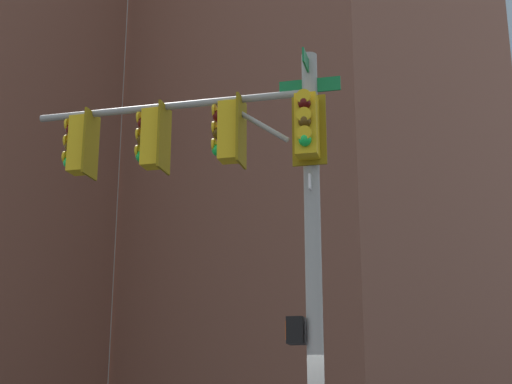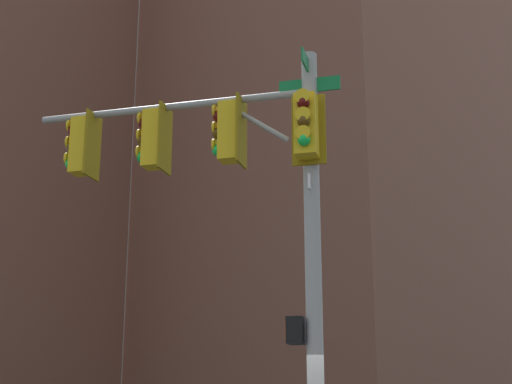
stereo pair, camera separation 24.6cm
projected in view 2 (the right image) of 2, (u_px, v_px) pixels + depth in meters
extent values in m
cylinder|color=gray|center=(313.00, 276.00, 11.35)|extent=(0.25, 0.25, 7.34)
cylinder|color=gray|center=(170.00, 107.00, 12.77)|extent=(4.23, 2.51, 0.12)
cylinder|color=gray|center=(258.00, 123.00, 12.26)|extent=(0.94, 0.59, 0.75)
cube|color=#0F6B33|center=(309.00, 69.00, 12.28)|extent=(0.59, 1.00, 0.24)
cube|color=#0F6B33|center=(309.00, 85.00, 12.20)|extent=(0.89, 0.53, 0.24)
cube|color=white|center=(312.00, 184.00, 11.74)|extent=(0.25, 0.40, 0.24)
cube|color=gold|center=(230.00, 132.00, 12.35)|extent=(0.46, 0.46, 1.00)
cube|color=#7D640C|center=(241.00, 131.00, 12.30)|extent=(0.31, 0.49, 1.16)
sphere|color=#470A07|center=(219.00, 116.00, 12.48)|extent=(0.20, 0.20, 0.20)
cylinder|color=gold|center=(215.00, 112.00, 12.52)|extent=(0.15, 0.22, 0.23)
sphere|color=#4C330A|center=(218.00, 133.00, 12.40)|extent=(0.20, 0.20, 0.20)
cylinder|color=gold|center=(215.00, 129.00, 12.44)|extent=(0.15, 0.22, 0.23)
sphere|color=green|center=(218.00, 150.00, 12.32)|extent=(0.20, 0.20, 0.20)
cylinder|color=gold|center=(214.00, 146.00, 12.36)|extent=(0.15, 0.22, 0.23)
cube|color=gold|center=(154.00, 139.00, 12.69)|extent=(0.46, 0.46, 1.00)
cube|color=#7D640C|center=(165.00, 138.00, 12.64)|extent=(0.31, 0.49, 1.16)
sphere|color=#470A07|center=(144.00, 124.00, 12.82)|extent=(0.20, 0.20, 0.20)
cylinder|color=gold|center=(141.00, 119.00, 12.86)|extent=(0.15, 0.22, 0.23)
sphere|color=#4C330A|center=(143.00, 140.00, 12.74)|extent=(0.20, 0.20, 0.20)
cylinder|color=gold|center=(140.00, 136.00, 12.78)|extent=(0.15, 0.22, 0.23)
sphere|color=green|center=(143.00, 157.00, 12.66)|extent=(0.20, 0.20, 0.20)
cylinder|color=gold|center=(139.00, 153.00, 12.70)|extent=(0.15, 0.22, 0.23)
cube|color=gold|center=(83.00, 146.00, 13.03)|extent=(0.46, 0.46, 1.00)
cube|color=#7D640C|center=(93.00, 145.00, 12.98)|extent=(0.31, 0.49, 1.16)
sphere|color=#470A07|center=(73.00, 131.00, 13.16)|extent=(0.20, 0.20, 0.20)
cylinder|color=gold|center=(70.00, 127.00, 13.20)|extent=(0.15, 0.22, 0.23)
sphere|color=#4C330A|center=(72.00, 147.00, 13.08)|extent=(0.20, 0.20, 0.20)
cylinder|color=gold|center=(69.00, 143.00, 13.12)|extent=(0.15, 0.22, 0.23)
sphere|color=green|center=(71.00, 164.00, 13.00)|extent=(0.20, 0.20, 0.20)
cylinder|color=gold|center=(68.00, 159.00, 13.04)|extent=(0.15, 0.22, 0.23)
cube|color=gold|center=(306.00, 126.00, 11.67)|extent=(0.46, 0.46, 1.00)
cube|color=#7D640C|center=(309.00, 130.00, 11.85)|extent=(0.49, 0.31, 1.16)
sphere|color=#470A07|center=(303.00, 103.00, 11.56)|extent=(0.20, 0.20, 0.20)
cylinder|color=gold|center=(302.00, 96.00, 11.53)|extent=(0.22, 0.15, 0.23)
sphere|color=#4C330A|center=(304.00, 121.00, 11.48)|extent=(0.20, 0.20, 0.20)
cylinder|color=gold|center=(303.00, 114.00, 11.44)|extent=(0.22, 0.15, 0.23)
sphere|color=green|center=(304.00, 140.00, 11.40)|extent=(0.20, 0.20, 0.20)
cylinder|color=gold|center=(303.00, 133.00, 11.36)|extent=(0.22, 0.15, 0.23)
cube|color=black|center=(296.00, 331.00, 11.20)|extent=(0.40, 0.44, 0.40)
cube|color=#EA5914|center=(287.00, 331.00, 11.23)|extent=(0.14, 0.23, 0.28)
cube|color=brown|center=(332.00, 147.00, 53.75)|extent=(20.71, 19.78, 39.01)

